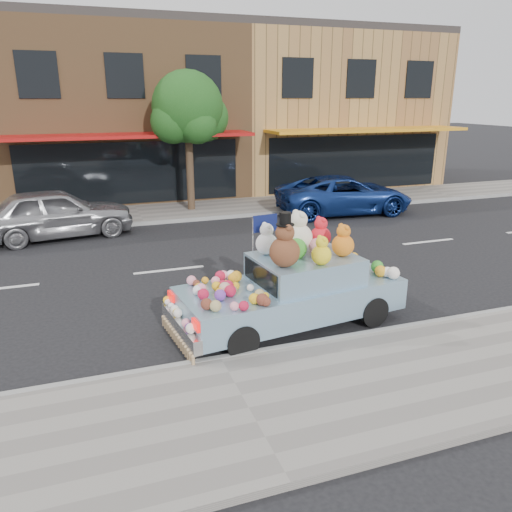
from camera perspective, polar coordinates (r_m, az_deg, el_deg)
name	(u,v)px	position (r m, az deg, el deg)	size (l,w,h in m)	color
ground	(169,270)	(13.05, -9.91, -1.60)	(120.00, 120.00, 0.00)	black
near_sidewalk	(249,411)	(7.32, -0.84, -17.31)	(60.00, 3.00, 0.12)	gray
far_sidewalk	(139,214)	(19.25, -13.22, 4.66)	(60.00, 3.00, 0.12)	gray
near_kerb	(220,360)	(8.53, -4.10, -11.77)	(60.00, 0.12, 0.13)	gray
far_kerb	(144,223)	(17.79, -12.66, 3.67)	(60.00, 0.12, 0.13)	gray
storefront_mid	(119,111)	(24.24, -15.38, 15.68)	(10.00, 9.80, 7.30)	olive
storefront_right	(319,109)	(26.93, 7.23, 16.30)	(10.00, 9.80, 7.30)	#A57C45
street_tree	(188,113)	(19.15, -7.77, 15.89)	(3.00, 2.70, 5.22)	#38281C
car_silver	(56,213)	(16.85, -21.89, 4.57)	(1.87, 4.64, 1.58)	#9E9EA2
car_blue	(344,195)	(19.35, 10.05, 6.91)	(2.37, 5.14, 1.43)	navy
art_car	(292,286)	(9.63, 4.14, -3.39)	(4.66, 2.27, 2.35)	black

